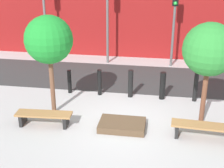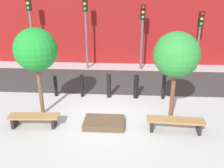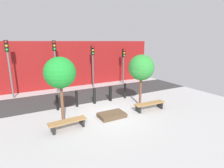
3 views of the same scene
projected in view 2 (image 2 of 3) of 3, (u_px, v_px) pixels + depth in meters
ground_plane at (105, 121)px, 9.22m from camera, size 18.00×18.00×0.00m
road_strip at (112, 81)px, 13.01m from camera, size 18.00×3.45×0.01m
building_facade at (115, 31)px, 15.39m from camera, size 16.20×0.50×4.05m
bench_left at (34, 118)px, 8.78m from camera, size 1.79×0.58×0.42m
bench_right at (175, 122)px, 8.49m from camera, size 1.97×0.59×0.45m
planter_bed at (104, 123)px, 8.90m from camera, size 1.43×0.94×0.21m
tree_behind_left_bench at (36, 50)px, 8.81m from camera, size 1.54×1.54×3.32m
tree_behind_right_bench at (176, 55)px, 8.56m from camera, size 1.60×1.60×3.25m
bollard_far_left at (56, 86)px, 11.14m from camera, size 0.15×0.15×0.93m
bollard_left at (82, 86)px, 11.06m from camera, size 0.16×0.16×1.02m
bollard_center at (109, 86)px, 10.98m from camera, size 0.19×0.19×1.08m
bollard_right at (136, 87)px, 10.92m from camera, size 0.21×0.21×1.05m
bollard_far_right at (164, 87)px, 10.84m from camera, size 0.16×0.16×1.10m
traffic_light_west at (30, 20)px, 14.09m from camera, size 0.28×0.27×4.11m
traffic_light_mid_west at (86, 21)px, 13.92m from camera, size 0.28×0.27×4.09m
traffic_light_mid_east at (142, 26)px, 13.83m from camera, size 0.28×0.27×3.67m
traffic_light_east at (200, 30)px, 13.73m from camera, size 0.28×0.27×3.34m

